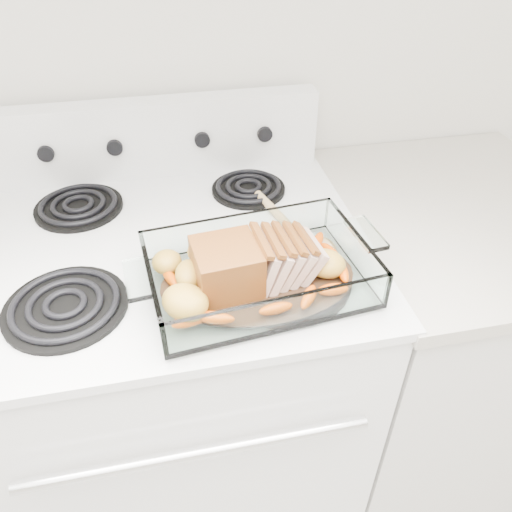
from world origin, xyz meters
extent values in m
cube|color=white|center=(0.00, 1.66, 0.46)|extent=(0.76, 0.65, 0.92)
cube|color=black|center=(0.00, 1.34, 0.45)|extent=(0.65, 0.02, 0.55)
cylinder|color=silver|center=(0.00, 1.30, 0.74)|extent=(0.61, 0.02, 0.02)
cube|color=white|center=(0.00, 1.66, 0.93)|extent=(0.78, 0.67, 0.02)
cube|color=white|center=(0.00, 1.95, 1.03)|extent=(0.76, 0.06, 0.18)
cylinder|color=black|center=(-0.19, 1.50, 0.94)|extent=(0.21, 0.21, 0.01)
cylinder|color=black|center=(0.19, 1.50, 0.94)|extent=(0.25, 0.25, 0.01)
cylinder|color=black|center=(-0.19, 1.81, 0.94)|extent=(0.19, 0.19, 0.01)
cylinder|color=black|center=(0.19, 1.81, 0.94)|extent=(0.17, 0.17, 0.01)
cylinder|color=black|center=(-0.25, 1.92, 1.03)|extent=(0.04, 0.02, 0.04)
cylinder|color=black|center=(-0.10, 1.92, 1.03)|extent=(0.04, 0.02, 0.04)
cylinder|color=black|center=(0.10, 1.92, 1.03)|extent=(0.04, 0.02, 0.04)
cylinder|color=black|center=(0.25, 1.92, 1.03)|extent=(0.04, 0.02, 0.04)
cube|color=silver|center=(0.67, 1.66, 0.45)|extent=(0.55, 0.65, 0.90)
cube|color=beige|center=(0.67, 1.66, 0.92)|extent=(0.58, 0.68, 0.03)
cube|color=white|center=(0.14, 1.48, 0.95)|extent=(0.38, 0.25, 0.01)
cube|color=white|center=(0.14, 1.36, 0.98)|extent=(0.38, 0.01, 0.06)
cube|color=white|center=(0.14, 1.60, 0.98)|extent=(0.38, 0.01, 0.06)
cube|color=white|center=(-0.04, 1.48, 0.98)|extent=(0.01, 0.25, 0.06)
cube|color=white|center=(0.33, 1.48, 0.98)|extent=(0.01, 0.25, 0.06)
cylinder|color=black|center=(0.14, 1.48, 0.95)|extent=(0.22, 0.22, 0.00)
cube|color=brown|center=(0.09, 1.48, 1.00)|extent=(0.11, 0.11, 0.09)
cube|color=#CEA994|center=(0.15, 1.48, 0.99)|extent=(0.04, 0.10, 0.08)
cube|color=#CEA994|center=(0.17, 1.48, 0.99)|extent=(0.04, 0.10, 0.08)
cube|color=#CEA994|center=(0.19, 1.48, 0.99)|extent=(0.05, 0.10, 0.07)
cube|color=#CEA994|center=(0.21, 1.48, 0.99)|extent=(0.05, 0.10, 0.07)
cube|color=#CEA994|center=(0.23, 1.48, 0.99)|extent=(0.05, 0.09, 0.07)
ellipsoid|color=#D44A06|center=(0.00, 1.40, 0.96)|extent=(0.06, 0.02, 0.02)
ellipsoid|color=#D44A06|center=(0.26, 1.40, 0.96)|extent=(0.06, 0.02, 0.02)
ellipsoid|color=#D44A06|center=(0.30, 1.50, 0.96)|extent=(0.06, 0.02, 0.02)
ellipsoid|color=#D44A06|center=(-0.01, 1.52, 0.96)|extent=(0.06, 0.02, 0.02)
ellipsoid|color=#C18933|center=(-0.01, 1.56, 0.97)|extent=(0.06, 0.05, 0.05)
ellipsoid|color=#C18933|center=(0.16, 1.57, 0.97)|extent=(0.06, 0.05, 0.05)
ellipsoid|color=#C18933|center=(0.27, 1.46, 0.97)|extent=(0.06, 0.05, 0.05)
cylinder|color=tan|center=(0.23, 1.68, 0.95)|extent=(0.08, 0.21, 0.02)
ellipsoid|color=tan|center=(0.28, 1.56, 0.95)|extent=(0.06, 0.08, 0.02)
camera|label=1|loc=(0.00, 0.83, 1.54)|focal=35.00mm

